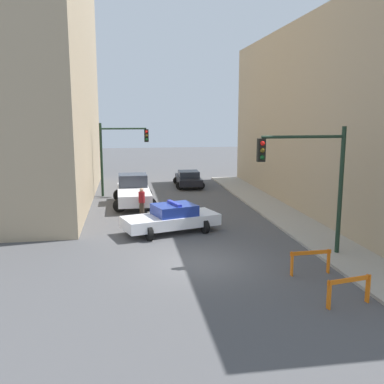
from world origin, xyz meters
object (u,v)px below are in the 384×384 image
(traffic_light_far, at_px, (117,149))
(parked_car_near, at_px, (188,179))
(barrier_front, at_px, (349,287))
(pedestrian_crossing, at_px, (142,202))
(barrier_mid, at_px, (311,258))
(traffic_light_near, at_px, (314,172))
(police_car, at_px, (172,218))
(white_truck, at_px, (133,191))

(traffic_light_far, bearing_deg, parked_car_near, 29.11)
(barrier_front, bearing_deg, pedestrian_crossing, 114.50)
(parked_car_near, height_order, barrier_front, parked_car_near)
(pedestrian_crossing, xyz_separation_m, barrier_mid, (5.73, -10.04, -0.24))
(traffic_light_near, xyz_separation_m, barrier_mid, (-0.86, -1.91, -2.91))
(traffic_light_far, bearing_deg, police_car, -74.84)
(parked_car_near, relative_size, barrier_front, 2.75)
(parked_car_near, bearing_deg, traffic_light_far, -149.20)
(white_truck, distance_m, pedestrian_crossing, 3.34)
(white_truck, height_order, pedestrian_crossing, white_truck)
(traffic_light_far, relative_size, parked_car_near, 1.20)
(traffic_light_near, xyz_separation_m, barrier_front, (-0.81, -4.55, -2.91))
(white_truck, height_order, barrier_mid, white_truck)
(traffic_light_near, height_order, pedestrian_crossing, traffic_light_near)
(traffic_light_near, relative_size, barrier_front, 3.29)
(police_car, xyz_separation_m, parked_car_near, (2.80, 13.35, -0.05))
(traffic_light_far, height_order, barrier_mid, traffic_light_far)
(traffic_light_far, distance_m, pedestrian_crossing, 7.27)
(white_truck, xyz_separation_m, barrier_mid, (6.13, -13.35, -0.29))
(barrier_front, height_order, barrier_mid, same)
(police_car, relative_size, parked_car_near, 1.16)
(traffic_light_near, relative_size, parked_car_near, 1.20)
(parked_car_near, distance_m, pedestrian_crossing, 10.60)
(barrier_front, bearing_deg, white_truck, 111.14)
(white_truck, bearing_deg, police_car, -76.97)
(police_car, bearing_deg, barrier_mid, -162.77)
(white_truck, height_order, barrier_front, white_truck)
(traffic_light_near, distance_m, pedestrian_crossing, 10.80)
(traffic_light_near, height_order, barrier_front, traffic_light_near)
(barrier_front, bearing_deg, traffic_light_far, 110.48)
(white_truck, xyz_separation_m, pedestrian_crossing, (0.40, -3.31, -0.04))
(barrier_front, bearing_deg, traffic_light_near, 79.94)
(traffic_light_far, height_order, parked_car_near, traffic_light_far)
(traffic_light_near, relative_size, police_car, 1.03)
(traffic_light_far, xyz_separation_m, police_car, (2.78, -10.25, -2.67))
(traffic_light_far, bearing_deg, traffic_light_near, -61.49)
(police_car, relative_size, pedestrian_crossing, 3.03)
(traffic_light_near, distance_m, police_car, 7.49)
(police_car, xyz_separation_m, white_truck, (-1.74, 6.91, 0.18))
(white_truck, relative_size, barrier_mid, 3.40)
(traffic_light_near, relative_size, white_truck, 0.96)
(traffic_light_near, bearing_deg, barrier_front, -100.06)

